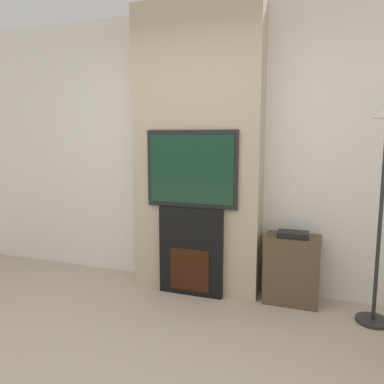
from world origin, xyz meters
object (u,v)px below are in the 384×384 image
at_px(fireplace, 192,251).
at_px(media_stand, 292,268).
at_px(floor_lamp, 383,179).
at_px(television, 192,169).

xyz_separation_m(fireplace, media_stand, (0.91, 0.12, -0.10)).
relative_size(floor_lamp, media_stand, 2.62).
relative_size(television, floor_lamp, 0.50).
distance_m(floor_lamp, media_stand, 1.09).
distance_m(television, floor_lamp, 1.57).
distance_m(fireplace, floor_lamp, 1.74).
relative_size(television, media_stand, 1.32).
xyz_separation_m(floor_lamp, media_stand, (-0.66, 0.18, -0.85)).
bearing_deg(television, media_stand, 7.81).
bearing_deg(media_stand, television, -172.19).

